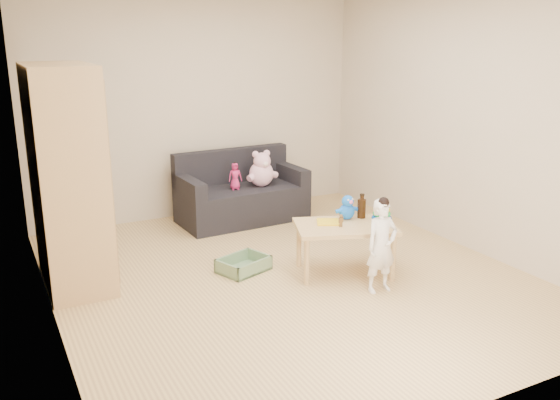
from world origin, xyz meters
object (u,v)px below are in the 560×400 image
play_table (344,249)px  wardrobe (67,178)px  sofa (242,204)px  toddler (381,247)px

play_table → wardrobe: bearing=157.1°
sofa → toddler: bearing=-86.8°
wardrobe → play_table: wardrobe is taller
play_table → toddler: (0.06, -0.47, 0.16)m
sofa → toddler: size_ratio=1.85×
sofa → wardrobe: bearing=-157.4°
wardrobe → toddler: wardrobe is taller
toddler → play_table: bearing=98.3°
wardrobe → play_table: (2.22, -0.94, -0.72)m
play_table → toddler: toddler is taller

